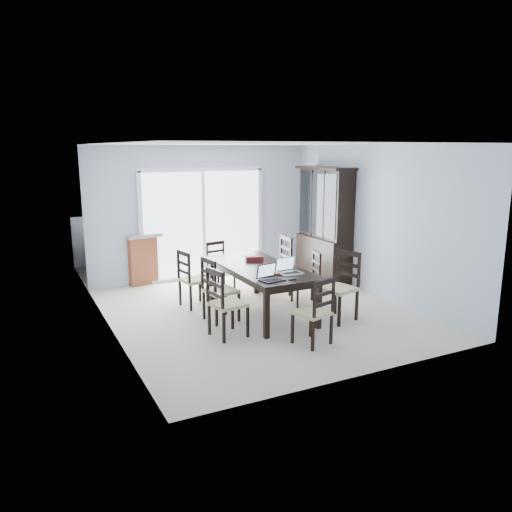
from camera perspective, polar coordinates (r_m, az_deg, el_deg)
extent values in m
plane|color=beige|center=(7.92, 0.52, -6.48)|extent=(5.00, 5.00, 0.00)
plane|color=white|center=(7.50, 0.56, 12.69)|extent=(5.00, 5.00, 0.00)
cube|color=#AAB7CB|center=(9.87, -6.10, 4.95)|extent=(4.50, 0.02, 2.60)
cube|color=#AAB7CB|center=(6.89, -16.37, 1.37)|extent=(0.02, 5.00, 2.60)
cube|color=#AAB7CB|center=(8.84, 13.67, 3.83)|extent=(0.02, 5.00, 2.60)
cube|color=gray|center=(11.04, -7.77, -1.45)|extent=(4.50, 2.00, 0.10)
cube|color=#99999E|center=(11.86, -9.42, 2.40)|extent=(4.50, 0.06, 1.10)
cube|color=black|center=(7.71, 0.53, -1.33)|extent=(1.00, 2.20, 0.04)
cube|color=black|center=(7.73, 0.53, -1.77)|extent=(0.88, 2.08, 0.10)
cube|color=black|center=(6.78, 1.21, -6.64)|extent=(0.07, 0.07, 0.69)
cube|color=black|center=(7.19, 7.17, -5.63)|extent=(0.07, 0.07, 0.69)
cube|color=black|center=(8.53, -5.06, -2.73)|extent=(0.07, 0.07, 0.69)
cube|color=black|center=(8.86, 0.00, -2.11)|extent=(0.07, 0.07, 0.69)
cube|color=black|center=(9.84, 7.66, -0.30)|extent=(0.45, 1.30, 0.85)
cube|color=black|center=(9.68, 7.99, 5.95)|extent=(0.38, 1.30, 1.30)
cube|color=black|center=(9.61, 7.96, 9.94)|extent=(0.50, 1.38, 0.05)
cube|color=black|center=(9.22, 8.47, 5.63)|extent=(0.02, 0.36, 1.18)
cube|color=black|center=(9.57, 7.02, 5.90)|extent=(0.02, 0.36, 1.18)
cube|color=black|center=(9.92, 5.68, 6.16)|extent=(0.02, 0.36, 1.18)
cube|color=silver|center=(9.89, -6.03, 3.50)|extent=(2.40, 0.02, 2.10)
cube|color=white|center=(9.77, -6.14, 9.82)|extent=(2.52, 0.05, 0.08)
cube|color=white|center=(9.87, -6.00, 3.49)|extent=(0.06, 0.05, 2.10)
cube|color=white|center=(10.08, -5.87, -2.28)|extent=(2.52, 0.05, 0.05)
cube|color=black|center=(6.98, -5.36, -7.27)|extent=(0.04, 0.04, 0.43)
cube|color=black|center=(6.67, -3.69, -8.18)|extent=(0.04, 0.04, 0.43)
cube|color=black|center=(7.16, -2.70, -6.70)|extent=(0.04, 0.04, 0.43)
cube|color=black|center=(6.86, -0.96, -7.55)|extent=(0.04, 0.04, 0.43)
cube|color=tan|center=(6.84, -3.20, -5.51)|extent=(0.48, 0.48, 0.05)
cube|color=black|center=(7.60, -5.98, -5.63)|extent=(0.04, 0.04, 0.43)
cube|color=black|center=(7.28, -4.54, -6.41)|extent=(0.04, 0.04, 0.43)
cube|color=black|center=(7.78, -3.48, -5.17)|extent=(0.04, 0.04, 0.43)
cube|color=black|center=(7.47, -1.97, -5.90)|extent=(0.04, 0.04, 0.43)
cube|color=tan|center=(7.46, -4.02, -4.00)|extent=(0.48, 0.48, 0.05)
cube|color=black|center=(8.31, -8.67, -4.19)|extent=(0.04, 0.04, 0.42)
cube|color=black|center=(7.99, -7.47, -4.82)|extent=(0.04, 0.04, 0.42)
cube|color=black|center=(8.47, -6.43, -3.81)|extent=(0.04, 0.04, 0.42)
cube|color=black|center=(8.17, -5.17, -4.40)|extent=(0.04, 0.04, 0.42)
cube|color=tan|center=(8.17, -6.98, -2.73)|extent=(0.47, 0.47, 0.05)
cube|color=black|center=(7.66, 11.43, -5.57)|extent=(0.05, 0.05, 0.46)
cube|color=black|center=(7.89, 9.07, -4.93)|extent=(0.05, 0.05, 0.46)
cube|color=black|center=(7.35, 9.50, -6.25)|extent=(0.05, 0.05, 0.46)
cube|color=black|center=(7.60, 7.10, -5.56)|extent=(0.05, 0.05, 0.46)
cube|color=tan|center=(7.55, 9.34, -3.71)|extent=(0.55, 0.55, 0.05)
cube|color=black|center=(8.20, 7.13, -4.45)|extent=(0.04, 0.04, 0.39)
cube|color=black|center=(8.52, 6.40, -3.80)|extent=(0.04, 0.04, 0.39)
cube|color=black|center=(8.10, 4.78, -4.61)|extent=(0.04, 0.04, 0.39)
cube|color=black|center=(8.43, 4.13, -3.94)|extent=(0.04, 0.04, 0.39)
cube|color=tan|center=(8.25, 5.64, -2.72)|extent=(0.47, 0.47, 0.05)
cube|color=black|center=(8.75, 3.89, -3.11)|extent=(0.04, 0.04, 0.46)
cube|color=black|center=(9.10, 2.74, -2.50)|extent=(0.04, 0.04, 0.46)
cube|color=black|center=(8.58, 1.48, -3.40)|extent=(0.04, 0.04, 0.46)
cube|color=black|center=(8.94, 0.41, -2.76)|extent=(0.04, 0.04, 0.46)
cube|color=tan|center=(8.78, 2.14, -1.33)|extent=(0.47, 0.47, 0.05)
cube|color=black|center=(6.45, 6.51, -9.09)|extent=(0.04, 0.04, 0.41)
cube|color=black|center=(6.70, 8.59, -8.30)|extent=(0.04, 0.04, 0.41)
cube|color=black|center=(6.68, 4.20, -8.28)|extent=(0.04, 0.04, 0.41)
cube|color=black|center=(6.92, 6.29, -7.56)|extent=(0.04, 0.04, 0.41)
cube|color=tan|center=(6.61, 6.44, -6.46)|extent=(0.49, 0.49, 0.05)
cube|color=black|center=(9.32, -3.68, -2.36)|extent=(0.04, 0.04, 0.39)
cube|color=black|center=(9.14, -5.49, -2.68)|extent=(0.04, 0.04, 0.39)
cube|color=black|center=(9.04, -2.48, -2.80)|extent=(0.04, 0.04, 0.39)
cube|color=black|center=(8.86, -4.32, -3.15)|extent=(0.04, 0.04, 0.39)
cube|color=tan|center=(9.04, -4.01, -1.41)|extent=(0.44, 0.44, 0.05)
cube|color=black|center=(6.88, 1.87, -2.77)|extent=(0.36, 0.28, 0.02)
cube|color=silver|center=(6.85, 1.87, -1.87)|extent=(0.29, 0.08, 0.17)
cube|color=silver|center=(7.26, 3.95, -1.99)|extent=(0.35, 0.26, 0.02)
cube|color=silver|center=(7.23, 3.97, -1.10)|extent=(0.30, 0.06, 0.18)
cube|color=maroon|center=(7.18, 1.66, -2.08)|extent=(0.22, 0.17, 0.03)
cube|color=gold|center=(7.18, 1.73, -1.92)|extent=(0.26, 0.21, 0.01)
cube|color=black|center=(6.94, 4.14, -2.68)|extent=(0.12, 0.07, 0.01)
cube|color=#4F0F19|center=(8.11, -0.21, -0.26)|extent=(0.31, 0.21, 0.07)
cube|color=maroon|center=(10.56, -11.47, 0.56)|extent=(2.09, 1.94, 0.90)
cube|color=gray|center=(10.47, -11.58, 3.12)|extent=(2.15, 2.00, 0.06)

